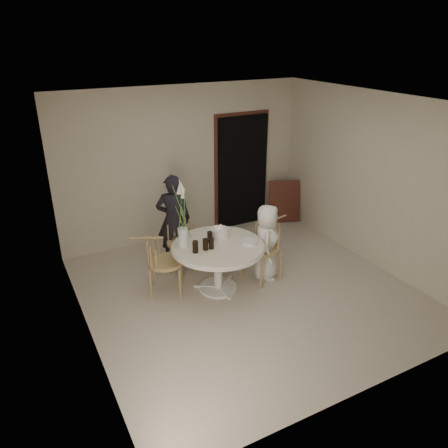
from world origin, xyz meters
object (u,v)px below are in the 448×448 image
chair_left (156,256)px  boy (267,242)px  chair_right (268,240)px  flower_vase (182,223)px  birthday_cake (219,233)px  girl (174,220)px  chair_far (181,235)px  table (218,252)px

chair_left → boy: (1.60, -0.38, 0.02)m
chair_right → flower_vase: 1.39m
chair_right → boy: (-0.05, -0.04, -0.01)m
chair_right → chair_left: 1.69m
boy → flower_vase: flower_vase is taller
chair_right → flower_vase: flower_vase is taller
chair_right → chair_left: bearing=-115.0°
boy → birthday_cake: boy is taller
girl → chair_left: bearing=72.4°
chair_far → birthday_cake: bearing=-48.2°
chair_far → girl: girl is taller
table → girl: girl is taller
table → boy: boy is taller
table → chair_right: chair_right is taller
chair_far → boy: (0.98, -0.99, 0.07)m
girl → boy: bearing=152.3°
birthday_cake → flower_vase: bearing=-178.0°
boy → table: bearing=121.1°
table → chair_left: (-0.80, 0.35, -0.04)m
boy → flower_vase: 1.36m
table → girl: (-0.24, 1.10, 0.13)m
girl → flower_vase: size_ratio=1.49×
table → chair_left: 0.88m
girl → boy: 1.54m
girl → chair_right: bearing=154.7°
table → flower_vase: size_ratio=1.33×
chair_left → chair_right: bearing=-77.3°
chair_far → birthday_cake: birthday_cake is taller
chair_left → boy: 1.65m
chair_far → girl: 0.27m
table → chair_right: 0.85m
girl → boy: size_ratio=1.25×
boy → flower_vase: (-1.24, 0.23, 0.49)m
table → chair_far: (-0.18, 0.96, -0.10)m
birthday_cake → flower_vase: flower_vase is taller
chair_right → birthday_cake: (-0.72, 0.21, 0.20)m
table → birthday_cake: (0.13, 0.22, 0.18)m
boy → chair_right: bearing=-16.9°
chair_right → birthday_cake: 0.77m
chair_left → chair_far: bearing=-21.6°
flower_vase → chair_right: bearing=-8.4°
girl → boy: girl is taller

